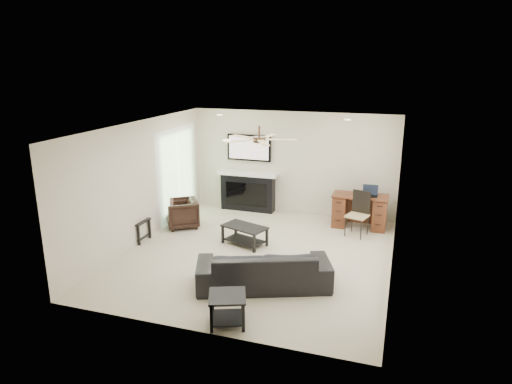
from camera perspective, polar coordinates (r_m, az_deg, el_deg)
room_shell at (r=8.44m, az=1.56°, el=2.70°), size 5.50×5.54×2.52m
sofa at (r=7.67m, az=0.94°, el=-9.51°), size 2.36×1.60×0.64m
armchair at (r=10.45m, az=-9.25°, el=-2.66°), size 0.96×0.96×0.64m
coffee_table at (r=9.37m, az=-1.43°, el=-5.44°), size 1.01×0.77×0.40m
end_table_near at (r=6.72m, az=-3.59°, el=-14.43°), size 0.67×0.67×0.45m
end_table_left at (r=9.90m, az=-14.85°, el=-4.65°), size 0.50×0.50×0.45m
fireplace_unit at (r=11.31m, az=-1.06°, el=2.34°), size 1.52×0.34×1.91m
desk at (r=10.53m, az=12.81°, el=-2.37°), size 1.22×0.56×0.76m
desk_chair at (r=9.97m, az=12.53°, el=-2.75°), size 0.53×0.54×0.97m
laptop at (r=10.35m, az=14.07°, el=0.10°), size 0.33×0.24×0.23m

